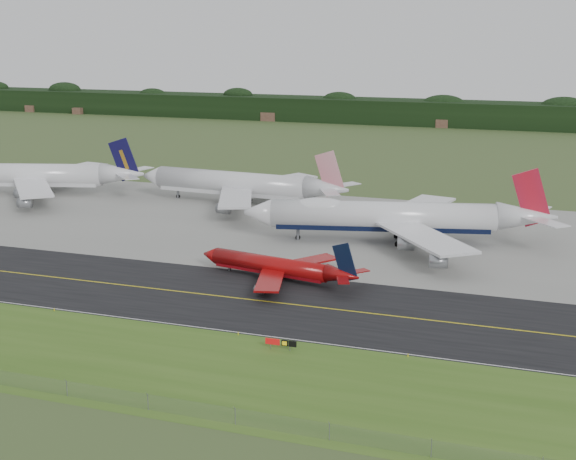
# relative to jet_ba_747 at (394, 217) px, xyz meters

# --- Properties ---
(ground) EXTENTS (600.00, 600.00, 0.00)m
(ground) POSITION_rel_jet_ba_747_xyz_m (-18.74, -43.40, -6.00)
(ground) COLOR #3A5226
(ground) RESTS_ON ground
(grass_verge) EXTENTS (400.00, 30.00, 0.01)m
(grass_verge) POSITION_rel_jet_ba_747_xyz_m (-18.74, -78.40, -6.00)
(grass_verge) COLOR #385D1B
(grass_verge) RESTS_ON ground
(taxiway) EXTENTS (400.00, 32.00, 0.02)m
(taxiway) POSITION_rel_jet_ba_747_xyz_m (-18.74, -47.40, -5.99)
(taxiway) COLOR black
(taxiway) RESTS_ON ground
(apron) EXTENTS (400.00, 78.00, 0.01)m
(apron) POSITION_rel_jet_ba_747_xyz_m (-18.74, 7.60, -6.00)
(apron) COLOR gray
(apron) RESTS_ON ground
(taxiway_centreline) EXTENTS (400.00, 0.40, 0.00)m
(taxiway_centreline) POSITION_rel_jet_ba_747_xyz_m (-18.74, -47.40, -5.97)
(taxiway_centreline) COLOR gold
(taxiway_centreline) RESTS_ON taxiway
(taxiway_edge_line) EXTENTS (400.00, 0.25, 0.00)m
(taxiway_edge_line) POSITION_rel_jet_ba_747_xyz_m (-18.74, -62.90, -5.97)
(taxiway_edge_line) COLOR silver
(taxiway_edge_line) RESTS_ON taxiway
(perimeter_fence) EXTENTS (320.00, 0.10, 320.00)m
(perimeter_fence) POSITION_rel_jet_ba_747_xyz_m (-18.74, -91.40, -4.90)
(perimeter_fence) COLOR slate
(perimeter_fence) RESTS_ON ground
(horizon_treeline) EXTENTS (700.00, 25.00, 12.00)m
(horizon_treeline) POSITION_rel_jet_ba_747_xyz_m (-18.74, 230.37, -0.53)
(horizon_treeline) COLOR black
(horizon_treeline) RESTS_ON ground
(jet_ba_747) EXTENTS (69.58, 56.67, 17.64)m
(jet_ba_747) POSITION_rel_jet_ba_747_xyz_m (0.00, 0.00, 0.00)
(jet_ba_747) COLOR white
(jet_ba_747) RESTS_ON ground
(jet_red_737) EXTENTS (34.47, 27.73, 9.34)m
(jet_red_737) POSITION_rel_jet_ba_747_xyz_m (-15.33, -34.58, -3.42)
(jet_red_737) COLOR maroon
(jet_red_737) RESTS_ON ground
(jet_navy_gold) EXTENTS (64.72, 55.17, 16.95)m
(jet_navy_gold) POSITION_rel_jet_ba_747_xyz_m (-110.00, 19.49, -0.44)
(jet_navy_gold) COLOR white
(jet_navy_gold) RESTS_ON ground
(jet_star_tail) EXTENTS (62.55, 52.24, 16.50)m
(jet_star_tail) POSITION_rel_jet_ba_747_xyz_m (-47.71, 26.68, -0.51)
(jet_star_tail) COLOR silver
(jet_star_tail) RESTS_ON ground
(taxiway_sign) EXTENTS (4.91, 0.30, 1.63)m
(taxiway_sign) POSITION_rel_jet_ba_747_xyz_m (-3.28, -67.39, -4.85)
(taxiway_sign) COLOR slate
(taxiway_sign) RESTS_ON ground
(edge_marker_left) EXTENTS (0.16, 0.16, 0.50)m
(edge_marker_left) POSITION_rel_jet_ba_747_xyz_m (-45.82, -63.90, -5.75)
(edge_marker_left) COLOR yellow
(edge_marker_left) RESTS_ON ground
(edge_marker_center) EXTENTS (0.16, 0.16, 0.50)m
(edge_marker_center) POSITION_rel_jet_ba_747_xyz_m (-11.65, -63.90, -5.75)
(edge_marker_center) COLOR yellow
(edge_marker_center) RESTS_ON ground
(edge_marker_right) EXTENTS (0.16, 0.16, 0.50)m
(edge_marker_right) POSITION_rel_jet_ba_747_xyz_m (15.47, -63.90, -5.75)
(edge_marker_right) COLOR yellow
(edge_marker_right) RESTS_ON ground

